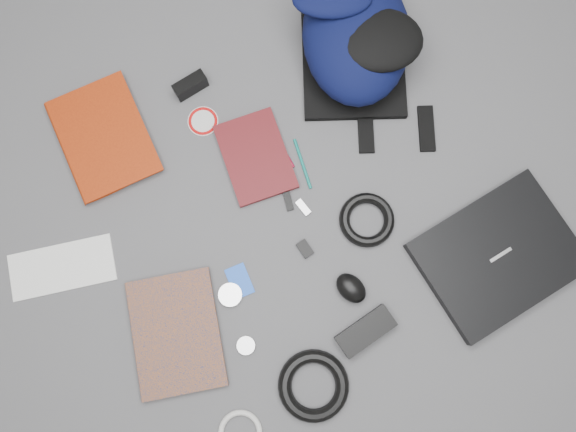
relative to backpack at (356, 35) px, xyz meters
name	(u,v)px	position (x,y,z in m)	size (l,w,h in m)	color
ground	(288,217)	(-0.34, -0.32, -0.09)	(4.00, 4.00, 0.00)	#4F4F51
backpack	(356,35)	(0.00, 0.00, 0.00)	(0.28, 0.41, 0.17)	black
laptop	(498,256)	(0.07, -0.63, -0.07)	(0.36, 0.28, 0.04)	black
textbook_red	(64,155)	(-0.77, 0.07, -0.07)	(0.21, 0.28, 0.03)	maroon
comic_book	(134,342)	(-0.80, -0.42, -0.07)	(0.20, 0.28, 0.02)	#C7600E
envelope	(62,267)	(-0.89, -0.19, -0.08)	(0.25, 0.11, 0.00)	white
dvd_case	(256,157)	(-0.35, -0.15, -0.08)	(0.15, 0.22, 0.02)	#470D10
compact_camera	(190,86)	(-0.42, 0.09, -0.06)	(0.09, 0.03, 0.05)	black
sticker_disc	(203,121)	(-0.43, 0.00, -0.08)	(0.08, 0.08, 0.00)	silver
pen_teal	(302,164)	(-0.25, -0.21, -0.08)	(0.01, 0.01, 0.13)	#0C7368
pen_red	(280,144)	(-0.28, -0.14, -0.08)	(0.01, 0.01, 0.14)	maroon
id_badge	(240,281)	(-0.52, -0.41, -0.08)	(0.05, 0.08, 0.00)	blue
usb_black	(288,201)	(-0.33, -0.28, -0.08)	(0.02, 0.05, 0.01)	black
usb_silver	(303,207)	(-0.30, -0.31, -0.08)	(0.02, 0.04, 0.01)	#A7A7A9
key_fob	(305,249)	(-0.34, -0.41, -0.08)	(0.03, 0.04, 0.01)	black
mouse	(351,288)	(-0.29, -0.54, -0.06)	(0.06, 0.08, 0.04)	black
headphone_left	(230,295)	(-0.55, -0.43, -0.08)	(0.06, 0.06, 0.01)	silver
headphone_right	(246,345)	(-0.57, -0.55, -0.08)	(0.04, 0.04, 0.01)	#ADADAF
cable_coil	(367,220)	(-0.18, -0.41, -0.07)	(0.14, 0.14, 0.03)	black
power_brick	(366,331)	(-0.30, -0.65, -0.07)	(0.14, 0.06, 0.03)	black
power_cord_coil	(314,386)	(-0.47, -0.70, -0.07)	(0.17, 0.17, 0.03)	black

